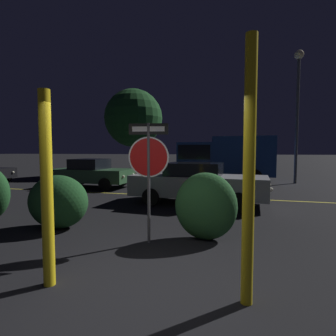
% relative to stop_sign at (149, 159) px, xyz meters
% --- Properties ---
extents(ground_plane, '(260.00, 260.00, 0.00)m').
position_rel_stop_sign_xyz_m(ground_plane, '(0.49, -1.79, -1.70)').
color(ground_plane, black).
extents(road_center_stripe, '(34.87, 0.12, 0.01)m').
position_rel_stop_sign_xyz_m(road_center_stripe, '(0.49, 5.45, -1.69)').
color(road_center_stripe, gold).
rests_on(road_center_stripe, ground_plane).
extents(stop_sign, '(0.80, 0.15, 2.41)m').
position_rel_stop_sign_xyz_m(stop_sign, '(0.00, 0.00, 0.00)').
color(stop_sign, '#4C4C51').
rests_on(stop_sign, ground_plane).
extents(yellow_pole_left, '(0.16, 0.16, 2.67)m').
position_rel_stop_sign_xyz_m(yellow_pole_left, '(-0.80, -1.95, -0.36)').
color(yellow_pole_left, yellow).
rests_on(yellow_pole_left, ground_plane).
extents(yellow_pole_right, '(0.14, 0.14, 3.20)m').
position_rel_stop_sign_xyz_m(yellow_pole_right, '(1.83, -1.73, -0.10)').
color(yellow_pole_right, yellow).
rests_on(yellow_pole_right, ground_plane).
extents(hedge_bush_1, '(1.47, 1.09, 1.28)m').
position_rel_stop_sign_xyz_m(hedge_bush_1, '(-2.42, 0.41, -1.06)').
color(hedge_bush_1, '#1E4C23').
rests_on(hedge_bush_1, ground_plane).
extents(hedge_bush_2, '(1.29, 0.71, 1.41)m').
position_rel_stop_sign_xyz_m(hedge_bush_2, '(1.09, 0.46, -0.99)').
color(hedge_bush_2, '#285B2D').
rests_on(hedge_bush_2, ground_plane).
extents(passing_car_1, '(4.11, 2.06, 1.44)m').
position_rel_stop_sign_xyz_m(passing_car_1, '(-5.40, 6.98, -0.98)').
color(passing_car_1, '#335B38').
rests_on(passing_car_1, ground_plane).
extents(passing_car_2, '(4.81, 2.12, 1.44)m').
position_rel_stop_sign_xyz_m(passing_car_2, '(0.42, 4.12, -0.96)').
color(passing_car_2, '#9E9EA3').
rests_on(passing_car_2, ground_plane).
extents(delivery_truck, '(5.69, 2.63, 2.68)m').
position_rel_stop_sign_xyz_m(delivery_truck, '(1.02, 11.39, -0.20)').
color(delivery_truck, navy).
rests_on(delivery_truck, ground_plane).
extents(street_lamp, '(0.50, 0.50, 7.42)m').
position_rel_stop_sign_xyz_m(street_lamp, '(5.03, 11.22, 3.31)').
color(street_lamp, '#4C4C51').
rests_on(street_lamp, ground_plane).
extents(tree_0, '(4.45, 4.45, 6.59)m').
position_rel_stop_sign_xyz_m(tree_0, '(-5.97, 14.19, 2.66)').
color(tree_0, '#422D1E').
rests_on(tree_0, ground_plane).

